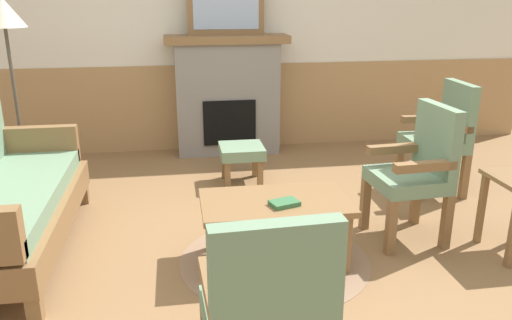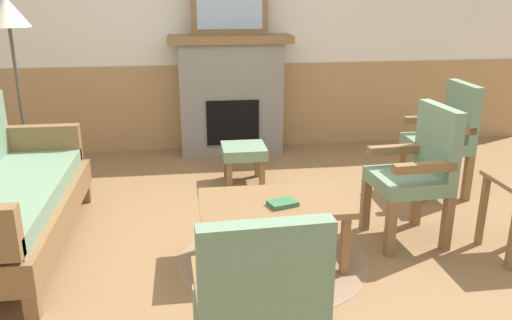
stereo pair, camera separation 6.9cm
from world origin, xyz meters
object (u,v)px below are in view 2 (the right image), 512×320
framed_picture (230,7)px  coffee_table (274,208)px  footstool (244,153)px  armchair_front_left (259,312)px  floor_lamp_by_couch (9,24)px  armchair_by_window_left (445,134)px  couch (5,198)px  book_on_table (283,203)px  fireplace (231,94)px  armchair_near_fireplace (418,168)px

framed_picture → coffee_table: (0.05, -2.50, -1.17)m
footstool → armchair_front_left: armchair_front_left is taller
footstool → floor_lamp_by_couch: size_ratio=0.24×
framed_picture → floor_lamp_by_couch: 2.10m
armchair_by_window_left → armchair_front_left: same height
couch → book_on_table: bearing=-15.0°
coffee_table → couch: bearing=167.7°
armchair_by_window_left → armchair_front_left: (-1.98, -2.37, 0.00)m
floor_lamp_by_couch → armchair_front_left: bearing=-60.9°
couch → armchair_front_left: bearing=-49.4°
book_on_table → framed_picture: bearing=91.9°
framed_picture → armchair_by_window_left: bearing=-40.2°
fireplace → floor_lamp_by_couch: floor_lamp_by_couch is taller
fireplace → couch: bearing=-129.2°
fireplace → coffee_table: size_ratio=1.35×
couch → floor_lamp_by_couch: 1.72m
framed_picture → armchair_by_window_left: 2.49m
book_on_table → footstool: book_on_table is taller
floor_lamp_by_couch → armchair_near_fireplace: bearing=-26.6°
fireplace → coffee_table: (0.05, -2.50, -0.27)m
coffee_table → book_on_table: (0.04, -0.10, 0.07)m
coffee_table → book_on_table: size_ratio=5.50×
coffee_table → armchair_front_left: armchair_front_left is taller
footstool → armchair_front_left: bearing=-95.3°
fireplace → armchair_by_window_left: fireplace is taller
fireplace → couch: size_ratio=0.72×
armchair_front_left → floor_lamp_by_couch: bearing=119.1°
footstool → armchair_near_fireplace: size_ratio=0.41×
couch → armchair_front_left: size_ratio=1.84×
fireplace → framed_picture: 0.91m
coffee_table → floor_lamp_by_couch: size_ratio=0.57×
book_on_table → armchair_front_left: size_ratio=0.18×
couch → book_on_table: size_ratio=10.31×
book_on_table → armchair_by_window_left: (1.65, 1.13, 0.08)m
couch → coffee_table: (1.77, -0.39, -0.01)m
armchair_front_left → book_on_table: bearing=75.2°
framed_picture → coffee_table: size_ratio=0.83×
book_on_table → footstool: size_ratio=0.44×
book_on_table → footstool: 1.61m
armchair_by_window_left → floor_lamp_by_couch: floor_lamp_by_couch is taller
book_on_table → armchair_front_left: armchair_front_left is taller
fireplace → armchair_by_window_left: bearing=-40.2°
armchair_front_left → floor_lamp_by_couch: size_ratio=0.58×
framed_picture → armchair_front_left: 3.98m
floor_lamp_by_couch → framed_picture: bearing=21.6°
armchair_front_left → footstool: bearing=84.7°
armchair_near_fireplace → armchair_front_left: size_ratio=1.00×
framed_picture → floor_lamp_by_couch: bearing=-158.4°
book_on_table → armchair_near_fireplace: 1.07m
framed_picture → armchair_by_window_left: (1.74, -1.47, -1.02)m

